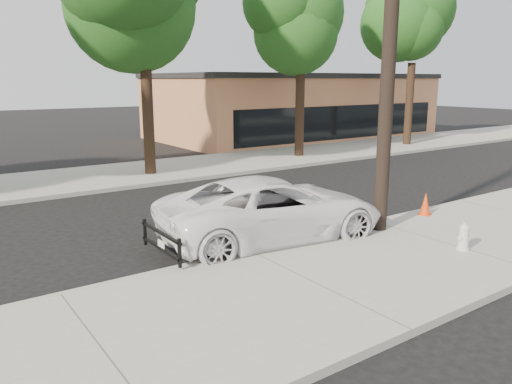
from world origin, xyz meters
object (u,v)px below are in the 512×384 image
utility_pole (390,41)px  fire_hydrant (464,237)px  police_cruiser (273,209)px  traffic_cone (425,204)px

utility_pole → fire_hydrant: (0.30, -2.13, -4.27)m
police_cruiser → traffic_cone: bearing=-95.1°
utility_pole → police_cruiser: (-2.44, 1.24, -3.92)m
police_cruiser → traffic_cone: size_ratio=8.81×
utility_pole → police_cruiser: 4.78m
police_cruiser → fire_hydrant: size_ratio=9.51×
utility_pole → fire_hydrant: size_ratio=15.37×
utility_pole → police_cruiser: utility_pole is taller
traffic_cone → utility_pole: bearing=-174.5°
fire_hydrant → police_cruiser: bearing=131.6°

